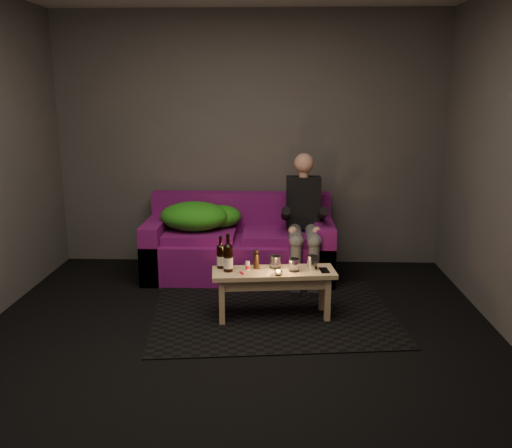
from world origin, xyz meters
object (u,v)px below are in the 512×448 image
at_px(sofa, 240,247).
at_px(beer_bottle_a, 221,256).
at_px(coffee_table, 274,279).
at_px(beer_bottle_b, 228,258).
at_px(steel_cup, 312,263).
at_px(person, 304,217).

bearing_deg(sofa, beer_bottle_a, -94.68).
xyz_separation_m(sofa, coffee_table, (0.35, -1.08, 0.05)).
height_order(sofa, coffee_table, sofa).
relative_size(beer_bottle_b, steel_cup, 2.65).
height_order(sofa, beer_bottle_a, sofa).
height_order(sofa, beer_bottle_b, sofa).
distance_m(person, steel_cup, 0.92).
bearing_deg(beer_bottle_b, beer_bottle_a, 128.77).
distance_m(sofa, beer_bottle_b, 1.14).
bearing_deg(sofa, steel_cup, -58.05).
xyz_separation_m(coffee_table, beer_bottle_b, (-0.36, -0.03, 0.18)).
bearing_deg(sofa, coffee_table, -72.34).
bearing_deg(beer_bottle_a, coffee_table, -6.95).
bearing_deg(steel_cup, person, 91.77).
xyz_separation_m(beer_bottle_b, steel_cup, (0.67, 0.07, -0.06)).
height_order(sofa, steel_cup, sofa).
relative_size(coffee_table, beer_bottle_a, 3.80).
bearing_deg(steel_cup, beer_bottle_b, -174.26).
distance_m(sofa, person, 0.73).
bearing_deg(person, sofa, 166.60).
distance_m(coffee_table, beer_bottle_a, 0.47).
xyz_separation_m(coffee_table, beer_bottle_a, (-0.43, 0.05, 0.17)).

